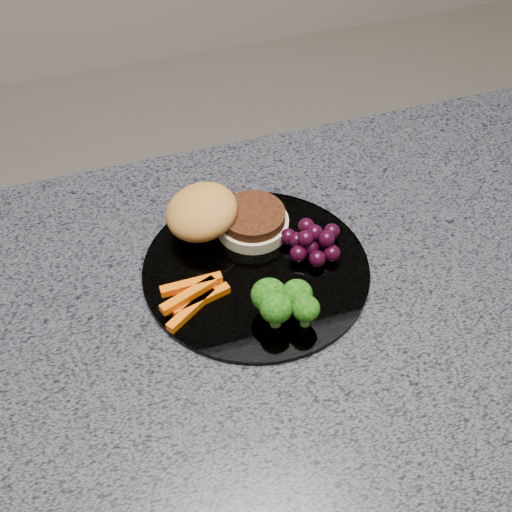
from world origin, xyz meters
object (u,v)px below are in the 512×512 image
Objects in this scene: island_cabinet at (322,482)px; grape_bunch at (313,241)px; burger at (220,218)px; plate at (256,270)px.

island_cabinet is 0.50m from grape_bunch.
island_cabinet is 16.75× the size of grape_bunch.
island_cabinet is at bearing -51.51° from burger.
burger is (-0.02, 0.07, 0.02)m from plate.
island_cabinet is 0.53m from burger.
burger is (-0.11, 0.14, 0.50)m from island_cabinet.
grape_bunch is (0.09, -0.06, -0.01)m from burger.
burger is at bearing 129.95° from island_cabinet.
grape_bunch is at bearing -35.80° from burger.
grape_bunch is at bearing 6.09° from plate.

